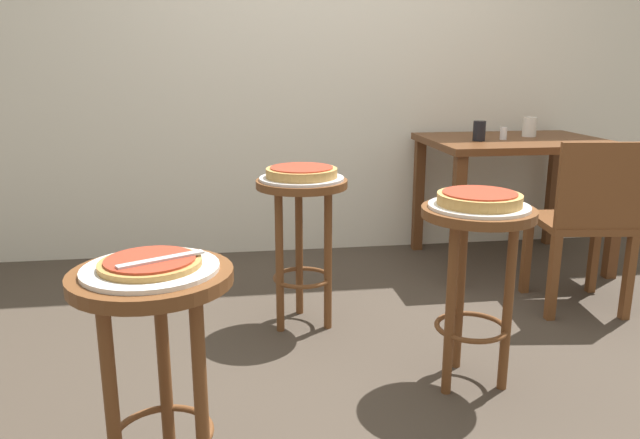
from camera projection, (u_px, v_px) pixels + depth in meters
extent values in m
plane|color=#42382D|center=(381.00, 361.00, 2.51)|extent=(6.00, 6.00, 0.00)
cube|color=silver|center=(322.00, 11.00, 3.72)|extent=(6.00, 0.10, 3.00)
cylinder|color=brown|center=(151.00, 278.00, 1.52)|extent=(0.41, 0.41, 0.03)
cylinder|color=brown|center=(165.00, 377.00, 1.73)|extent=(0.04, 0.04, 0.65)
cylinder|color=brown|center=(113.00, 418.00, 1.53)|extent=(0.04, 0.04, 0.65)
cylinder|color=brown|center=(202.00, 411.00, 1.56)|extent=(0.04, 0.04, 0.65)
torus|color=brown|center=(163.00, 434.00, 1.63)|extent=(0.27, 0.27, 0.02)
cylinder|color=white|center=(151.00, 269.00, 1.52)|extent=(0.34, 0.34, 0.01)
cylinder|color=#B78442|center=(150.00, 264.00, 1.51)|extent=(0.25, 0.25, 0.01)
cylinder|color=#B23823|center=(150.00, 260.00, 1.51)|extent=(0.22, 0.22, 0.01)
cylinder|color=brown|center=(479.00, 213.00, 2.18)|extent=(0.41, 0.41, 0.03)
cylinder|color=brown|center=(460.00, 290.00, 2.39)|extent=(0.04, 0.04, 0.65)
cylinder|color=brown|center=(450.00, 311.00, 2.19)|extent=(0.04, 0.04, 0.65)
cylinder|color=brown|center=(508.00, 307.00, 2.22)|extent=(0.04, 0.04, 0.65)
torus|color=brown|center=(471.00, 327.00, 2.29)|extent=(0.27, 0.27, 0.02)
cylinder|color=white|center=(479.00, 206.00, 2.18)|extent=(0.36, 0.36, 0.01)
cylinder|color=tan|center=(479.00, 199.00, 2.17)|extent=(0.30, 0.30, 0.04)
cylinder|color=#B23823|center=(480.00, 193.00, 2.17)|extent=(0.26, 0.26, 0.01)
cylinder|color=brown|center=(302.00, 184.00, 2.71)|extent=(0.41, 0.41, 0.03)
cylinder|color=brown|center=(299.00, 249.00, 2.92)|extent=(0.04, 0.04, 0.65)
cylinder|color=brown|center=(280.00, 263.00, 2.72)|extent=(0.04, 0.04, 0.65)
cylinder|color=brown|center=(328.00, 260.00, 2.75)|extent=(0.04, 0.04, 0.65)
torus|color=brown|center=(302.00, 277.00, 2.82)|extent=(0.27, 0.27, 0.02)
cylinder|color=silver|center=(302.00, 178.00, 2.71)|extent=(0.38, 0.38, 0.01)
cylinder|color=tan|center=(302.00, 173.00, 2.70)|extent=(0.32, 0.32, 0.04)
cylinder|color=#B23823|center=(302.00, 168.00, 2.70)|extent=(0.28, 0.28, 0.01)
cube|color=#5B3319|center=(515.00, 142.00, 3.59)|extent=(1.03, 0.80, 0.04)
cube|color=#5B3319|center=(457.00, 222.00, 3.28)|extent=(0.06, 0.06, 0.72)
cube|color=#5B3319|center=(616.00, 216.00, 3.41)|extent=(0.06, 0.06, 0.72)
cube|color=#5B3319|center=(418.00, 195.00, 3.95)|extent=(0.06, 0.06, 0.72)
cube|color=#5B3319|center=(552.00, 191.00, 4.08)|extent=(0.06, 0.06, 0.72)
cylinder|color=black|center=(479.00, 131.00, 3.46)|extent=(0.07, 0.07, 0.11)
cylinder|color=silver|center=(530.00, 127.00, 3.67)|extent=(0.08, 0.08, 0.12)
cylinder|color=white|center=(503.00, 133.00, 3.52)|extent=(0.04, 0.04, 0.07)
cube|color=brown|center=(579.00, 222.00, 3.00)|extent=(0.45, 0.45, 0.04)
cube|color=brown|center=(602.00, 186.00, 2.77)|extent=(0.40, 0.08, 0.40)
cube|color=brown|center=(594.00, 255.00, 3.23)|extent=(0.04, 0.04, 0.42)
cube|color=brown|center=(526.00, 255.00, 3.22)|extent=(0.04, 0.04, 0.42)
cube|color=brown|center=(628.00, 278.00, 2.88)|extent=(0.04, 0.04, 0.42)
cube|color=brown|center=(553.00, 278.00, 2.88)|extent=(0.04, 0.04, 0.42)
cube|color=silver|center=(161.00, 259.00, 1.49)|extent=(0.21, 0.12, 0.01)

